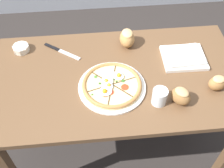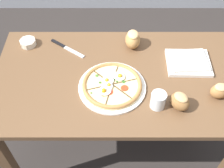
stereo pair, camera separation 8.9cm
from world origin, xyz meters
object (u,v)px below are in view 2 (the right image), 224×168
Objects in this scene: bread_piece_near at (219,91)px; bread_piece_mid at (180,101)px; bread_piece_far at (133,39)px; ramekin_bowl at (28,43)px; water_glass at (158,101)px; napkin_folded at (188,62)px; knife_main at (67,48)px; pizza at (112,85)px; dining_table at (119,89)px.

bread_piece_near is 0.79× the size of bread_piece_mid.
bread_piece_far is at bearing 137.77° from bread_piece_near.
water_glass is (0.72, -0.45, 0.02)m from ramekin_bowl.
ramekin_bowl reaches higher than napkin_folded.
bread_piece_near is (0.11, -0.23, 0.03)m from napkin_folded.
ramekin_bowl is at bearing 179.08° from bread_piece_far.
bread_piece_near is 0.86× the size of bread_piece_far.
knife_main is at bearing 139.78° from water_glass.
pizza is 0.60m from ramekin_bowl.
bread_piece_near is (0.54, -0.06, 0.02)m from pizza.
bread_piece_mid is (0.29, -0.20, 0.16)m from dining_table.
knife_main is 2.42× the size of water_glass.
pizza is 0.25m from water_glass.
bread_piece_mid is (-0.21, -0.07, 0.00)m from bread_piece_near.
bread_piece_mid is at bearing -108.79° from napkin_folded.
bread_piece_near reaches higher than ramekin_bowl.
pizza is 3.04× the size of bread_piece_far.
bread_piece_near is at bearing 17.90° from bread_piece_mid.
water_glass is at bearing -169.34° from bread_piece_near.
bread_piece_far reaches higher than knife_main.
bread_piece_mid is (-0.10, -0.30, 0.03)m from napkin_folded.
ramekin_bowl is (-0.50, 0.33, 0.00)m from pizza.
knife_main is (-0.27, 0.30, -0.01)m from pizza.
bread_piece_near is 0.56m from bread_piece_far.
bread_piece_near reaches higher than pizza.
pizza reaches higher than dining_table.
bread_piece_far is at bearing -0.92° from ramekin_bowl.
pizza is 4.00× the size of water_glass.
knife_main is (-0.31, 0.22, 0.12)m from dining_table.
knife_main is at bearing 144.48° from bread_piece_mid.
dining_table is 0.30m from bread_piece_far.
water_glass reaches higher than ramekin_bowl.
knife_main is at bearing -176.77° from bread_piece_far.
water_glass is at bearing -76.74° from bread_piece_far.
ramekin_bowl is 0.85m from water_glass.
dining_table is 3.89× the size of pizza.
pizza reaches higher than ramekin_bowl.
bread_piece_mid is 0.60× the size of knife_main.
ramekin_bowl is 0.96× the size of bread_piece_near.
dining_table is at bearing -108.26° from bread_piece_far.
napkin_folded is (0.43, 0.17, -0.00)m from pizza.
dining_table is 0.38m from bread_piece_mid.
bread_piece_near is 1.14× the size of water_glass.
napkin_folded is 2.78× the size of water_glass.
napkin_folded is at bearing -9.78° from ramekin_bowl.
bread_piece_far is at bearing 69.52° from pizza.
bread_piece_mid is at bearing 0.41° from knife_main.
bread_piece_mid is 1.10× the size of bread_piece_far.
water_glass is (0.49, -0.41, 0.03)m from knife_main.
water_glass is (0.18, -0.19, 0.15)m from dining_table.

